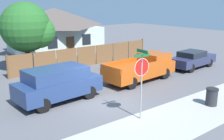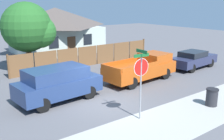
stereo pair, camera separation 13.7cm
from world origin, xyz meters
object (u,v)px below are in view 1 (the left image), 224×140
object	(u,v)px
parked_sedan	(192,59)
stop_sign	(142,73)
red_suv	(58,83)
oak_tree	(29,28)
trash_bin	(212,97)
house	(55,29)
orange_pickup	(142,68)

from	to	relation	value
parked_sedan	stop_sign	distance (m)	11.23
red_suv	parked_sedan	distance (m)	12.15
oak_tree	parked_sedan	world-z (taller)	oak_tree
parked_sedan	stop_sign	world-z (taller)	stop_sign
red_suv	trash_bin	size ratio (longest dim) A/B	5.11
red_suv	parked_sedan	xyz separation A→B (m)	(12.15, -0.00, -0.27)
oak_tree	trash_bin	distance (m)	13.89
oak_tree	red_suv	bearing A→B (deg)	-99.98
parked_sedan	trash_bin	xyz separation A→B (m)	(-6.08, -5.56, -0.28)
house	stop_sign	distance (m)	18.72
red_suv	oak_tree	bearing A→B (deg)	75.95
parked_sedan	trash_bin	bearing A→B (deg)	-141.66
orange_pickup	parked_sedan	distance (m)	5.75
parked_sedan	red_suv	bearing A→B (deg)	175.92
house	trash_bin	size ratio (longest dim) A/B	9.78
oak_tree	trash_bin	size ratio (longest dim) A/B	5.76
stop_sign	trash_bin	xyz separation A→B (m)	(4.12, -1.10, -1.75)
house	parked_sedan	size ratio (longest dim) A/B	1.95
house	orange_pickup	distance (m)	13.77
red_suv	house	bearing A→B (deg)	60.41
parked_sedan	trash_bin	world-z (taller)	parked_sedan
oak_tree	stop_sign	distance (m)	11.68
orange_pickup	parked_sedan	xyz separation A→B (m)	(5.75, -0.02, -0.13)
house	trash_bin	world-z (taller)	house
orange_pickup	stop_sign	distance (m)	6.45
house	oak_tree	size ratio (longest dim) A/B	1.70
red_suv	trash_bin	world-z (taller)	red_suv
orange_pickup	stop_sign	xyz separation A→B (m)	(-4.45, -4.47, 1.34)
house	trash_bin	xyz separation A→B (m)	(-0.47, -19.25, -1.99)
parked_sedan	stop_sign	bearing A→B (deg)	-160.48
oak_tree	stop_sign	bearing A→B (deg)	-86.57
house	parked_sedan	xyz separation A→B (m)	(5.62, -13.70, -1.71)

